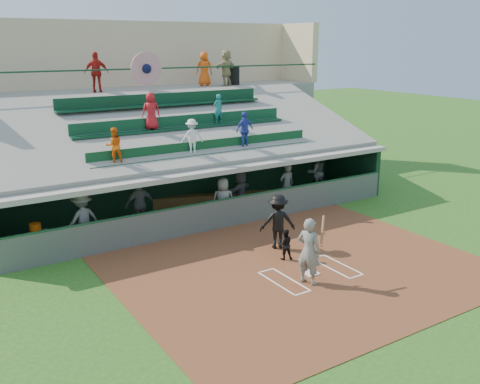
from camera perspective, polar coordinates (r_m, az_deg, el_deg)
ground at (r=16.48m, az=7.55°, el=-8.68°), size 100.00×100.00×0.00m
dirt_slab at (r=16.83m, az=6.45°, el=-8.07°), size 11.00×9.00×0.02m
home_plate at (r=16.47m, az=7.55°, el=-8.56°), size 0.43×0.43×0.03m
batters_box_chalk at (r=16.47m, az=7.55°, el=-8.60°), size 2.65×1.85×0.01m
dugout_floor at (r=21.70m, az=-3.91°, el=-2.45°), size 16.00×3.50×0.04m
concourse_slab at (r=27.13m, az=-10.89°, el=5.94°), size 20.00×3.00×4.60m
grandstand at (r=24.42m, az=-8.27°, el=4.90°), size 20.40×10.40×7.80m
batter_at_plate at (r=15.47m, az=7.37°, el=-6.25°), size 0.99×0.85×1.98m
catcher at (r=17.23m, az=4.82°, el=-5.58°), size 0.60×0.55×1.01m
home_umpire at (r=18.02m, az=4.04°, el=-3.15°), size 1.39×1.13×1.87m
dugout_bench at (r=22.73m, az=-5.79°, el=-0.98°), size 14.82×5.90×0.47m
white_table at (r=18.72m, az=-20.61°, el=-5.23°), size 0.89×0.71×0.72m
water_cooler at (r=18.54m, az=-20.99°, el=-3.68°), size 0.36×0.36×0.36m
dugout_player_a at (r=18.83m, az=-16.47°, el=-2.82°), size 1.37×1.01×1.90m
dugout_player_b at (r=20.11m, az=-10.63°, el=-1.30°), size 1.12×0.50×1.88m
dugout_player_c at (r=20.33m, az=-1.80°, el=-0.95°), size 1.04×0.88×1.81m
dugout_player_d at (r=21.88m, az=0.03°, el=0.09°), size 1.63×1.05×1.68m
dugout_player_e at (r=22.59m, az=5.01°, el=0.73°), size 0.70×0.49×1.83m
dugout_player_f at (r=24.79m, az=8.10°, el=2.10°), size 1.08×0.92×1.93m
trash_bin at (r=28.74m, az=-0.71°, el=12.33°), size 0.64×0.64×0.96m
concourse_staff_a at (r=25.02m, az=-15.05°, el=12.24°), size 1.12×0.80×1.77m
concourse_staff_b at (r=27.98m, az=-3.83°, el=12.97°), size 0.97×0.80×1.71m
concourse_staff_c at (r=27.83m, az=-1.50°, el=13.09°), size 1.76×1.09×1.81m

